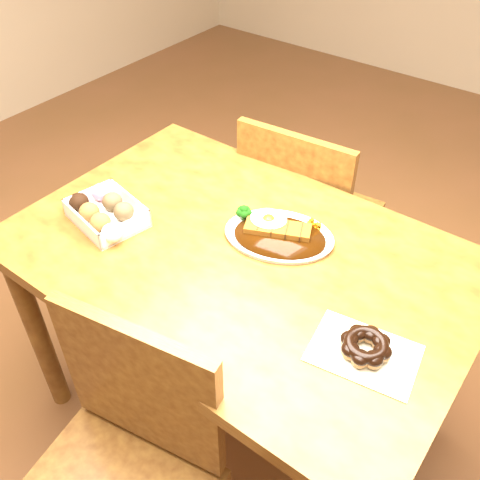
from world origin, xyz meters
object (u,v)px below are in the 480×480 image
Objects in this scene: chair_far at (305,216)px; chair_near at (119,479)px; table at (240,279)px; katsu_curry_plate at (277,232)px; pon_de_ring at (365,347)px; donut_box at (105,212)px.

chair_near is (0.17, -1.07, 0.00)m from chair_far.
katsu_curry_plate is at bearing 68.06° from table.
donut_box is at bearing -178.59° from pon_de_ring.
pon_de_ring is (0.78, 0.02, -0.01)m from donut_box.
table is 1.38× the size of chair_far.
chair_far reaches higher than pon_de_ring.
chair_far is 2.56× the size of katsu_curry_plate.
pon_de_ring is at bearing -29.79° from katsu_curry_plate.
donut_box is at bearing 63.17° from chair_far.
table is 0.57m from chair_far.
chair_near reaches higher than pon_de_ring.
katsu_curry_plate is (0.15, -0.43, 0.29)m from chair_far.
katsu_curry_plate is 1.43× the size of donut_box.
chair_near is 3.53× the size of pon_de_ring.
chair_far is at bearing 101.63° from table.
chair_near is at bearing -128.16° from pon_de_ring.
katsu_curry_plate is 0.47m from donut_box.
katsu_curry_plate is at bearing 104.93° from chair_far.
pon_de_ring is at bearing 124.26° from chair_far.
table is 0.41m from donut_box.
table is 0.57m from chair_near.
chair_near reaches higher than katsu_curry_plate.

